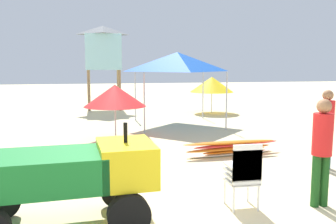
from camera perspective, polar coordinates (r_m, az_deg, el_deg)
ground at (r=6.07m, az=7.98°, el=-15.46°), size 80.00×80.00×0.00m
utility_cart at (r=5.54m, az=-14.95°, el=-9.28°), size 2.63×1.45×1.50m
stacked_plastic_chairs at (r=6.10m, az=11.78°, el=-8.93°), size 0.48×0.48×1.11m
surfboard_pile at (r=9.68m, az=9.98°, el=-5.54°), size 2.76×0.77×0.40m
lifeguard_near_left at (r=6.52m, az=22.88°, el=-4.74°), size 0.32×0.32×1.80m
lifeguard_near_right at (r=8.93m, az=23.46°, el=-1.65°), size 0.32×0.32×1.79m
popup_canopy at (r=14.18m, az=1.46°, el=7.83°), size 3.01×3.01×2.82m
lifeguard_tower at (r=19.53m, az=-10.08°, el=9.82°), size 1.98×1.98×4.32m
beach_umbrella_left at (r=17.89m, az=6.84°, el=4.29°), size 2.11×2.11×1.75m
beach_umbrella_mid at (r=11.39m, az=-8.28°, el=2.54°), size 1.93×1.93×1.73m
traffic_cone_near at (r=8.73m, az=-13.75°, el=-6.63°), size 0.37×0.37×0.52m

